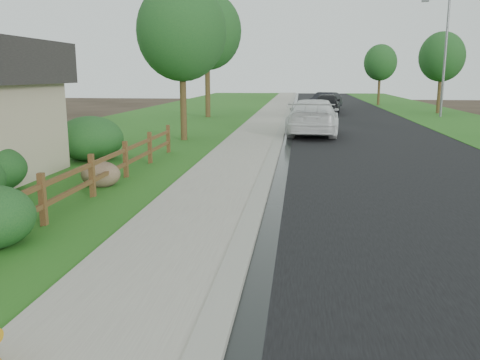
# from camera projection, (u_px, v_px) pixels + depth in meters

# --- Properties ---
(road) EXTENTS (8.00, 90.00, 0.02)m
(road) POSITION_uv_depth(u_px,v_px,m) (344.00, 115.00, 38.01)
(road) COLOR black
(road) RESTS_ON ground
(curb) EXTENTS (0.40, 90.00, 0.12)m
(curb) POSITION_uv_depth(u_px,v_px,m) (288.00, 114.00, 38.48)
(curb) COLOR gray
(curb) RESTS_ON ground
(wet_gutter) EXTENTS (0.50, 90.00, 0.00)m
(wet_gutter) POSITION_uv_depth(u_px,v_px,m) (292.00, 114.00, 38.45)
(wet_gutter) COLOR black
(wet_gutter) RESTS_ON road
(sidewalk) EXTENTS (2.20, 90.00, 0.10)m
(sidewalk) POSITION_uv_depth(u_px,v_px,m) (271.00, 114.00, 38.64)
(sidewalk) COLOR gray
(sidewalk) RESTS_ON ground
(grass_strip) EXTENTS (1.60, 90.00, 0.06)m
(grass_strip) POSITION_uv_depth(u_px,v_px,m) (246.00, 114.00, 38.86)
(grass_strip) COLOR #26611B
(grass_strip) RESTS_ON ground
(lawn_near) EXTENTS (9.00, 90.00, 0.04)m
(lawn_near) POSITION_uv_depth(u_px,v_px,m) (179.00, 113.00, 39.46)
(lawn_near) COLOR #26611B
(lawn_near) RESTS_ON ground
(verge_far) EXTENTS (6.00, 90.00, 0.04)m
(verge_far) POSITION_uv_depth(u_px,v_px,m) (439.00, 116.00, 37.22)
(verge_far) COLOR #26611B
(verge_far) RESTS_ON ground
(ranch_fence) EXTENTS (0.12, 16.92, 1.10)m
(ranch_fence) POSITION_uv_depth(u_px,v_px,m) (70.00, 184.00, 11.02)
(ranch_fence) COLOR #4B2D19
(ranch_fence) RESTS_ON ground
(white_suv) EXTENTS (2.84, 6.21, 1.76)m
(white_suv) POSITION_uv_depth(u_px,v_px,m) (313.00, 117.00, 25.20)
(white_suv) COLOR white
(white_suv) RESTS_ON road
(dark_car_mid) EXTENTS (2.29, 4.86, 1.61)m
(dark_car_mid) POSITION_uv_depth(u_px,v_px,m) (327.00, 103.00, 38.57)
(dark_car_mid) COLOR black
(dark_car_mid) RESTS_ON road
(dark_car_far) EXTENTS (3.26, 4.67, 1.46)m
(dark_car_far) POSITION_uv_depth(u_px,v_px,m) (325.00, 101.00, 43.53)
(dark_car_far) COLOR black
(dark_car_far) RESTS_ON road
(streetlight) EXTENTS (1.88, 0.59, 8.20)m
(streetlight) POSITION_uv_depth(u_px,v_px,m) (443.00, 50.00, 35.00)
(streetlight) COLOR slate
(streetlight) RESTS_ON ground
(boulder) EXTENTS (1.28, 1.13, 0.71)m
(boulder) POSITION_uv_depth(u_px,v_px,m) (101.00, 174.00, 13.50)
(boulder) COLOR brown
(boulder) RESTS_ON ground
(shrub_d) EXTENTS (2.96, 2.96, 1.56)m
(shrub_d) POSITION_uv_depth(u_px,v_px,m) (90.00, 139.00, 17.60)
(shrub_d) COLOR #18441D
(shrub_d) RESTS_ON ground
(tree_near_left) EXTENTS (3.94, 3.94, 6.99)m
(tree_near_left) POSITION_uv_depth(u_px,v_px,m) (182.00, 32.00, 22.19)
(tree_near_left) COLOR #3E2D19
(tree_near_left) RESTS_ON ground
(tree_mid_left) EXTENTS (4.73, 4.73, 8.45)m
(tree_mid_left) POSITION_uv_depth(u_px,v_px,m) (207.00, 32.00, 34.53)
(tree_mid_left) COLOR #3E2D19
(tree_mid_left) RESTS_ON ground
(tree_mid_right) EXTENTS (3.40, 3.40, 6.16)m
(tree_mid_right) POSITION_uv_depth(u_px,v_px,m) (442.00, 57.00, 38.42)
(tree_mid_right) COLOR #3E2D19
(tree_mid_right) RESTS_ON ground
(tree_far_right) EXTENTS (3.19, 3.19, 5.88)m
(tree_far_right) POSITION_uv_depth(u_px,v_px,m) (380.00, 63.00, 49.46)
(tree_far_right) COLOR #3E2D19
(tree_far_right) RESTS_ON ground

